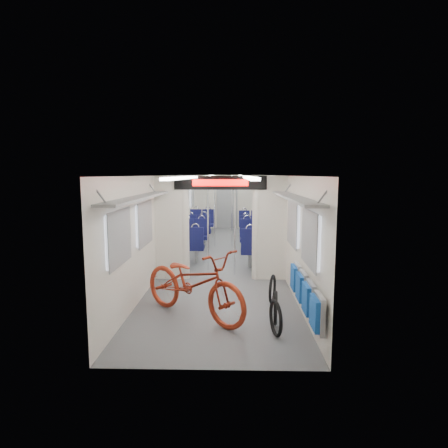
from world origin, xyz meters
name	(u,v)px	position (x,y,z in m)	size (l,w,h in m)	color
carriage	(223,206)	(0.00, -0.27, 1.50)	(12.00, 12.02, 2.31)	#515456
bicycle	(193,283)	(-0.36, -4.33, 0.58)	(0.77, 2.20, 1.16)	maroon
flip_bench	(305,293)	(1.35, -4.80, 0.58)	(0.12, 2.08, 0.48)	gray
bike_hoop_a	(276,320)	(0.90, -5.02, 0.24)	(0.54, 0.54, 0.05)	black
bike_hoop_b	(276,310)	(0.95, -4.61, 0.24)	(0.54, 0.54, 0.05)	black
bike_hoop_c	(272,291)	(1.00, -3.64, 0.24)	(0.53, 0.53, 0.05)	black
seat_bay_near_left	(191,238)	(-0.93, 0.30, 0.53)	(0.89, 1.98, 1.07)	#0D0F3D
seat_bay_near_right	(257,240)	(0.93, -0.10, 0.55)	(0.92, 2.13, 1.12)	#0D0F3D
seat_bay_far_left	(200,224)	(-0.93, 3.14, 0.54)	(0.91, 2.09, 1.10)	#0D0F3D
seat_bay_far_right	(251,225)	(0.93, 3.18, 0.52)	(0.88, 1.93, 1.06)	#0D0F3D
stanchion_near_left	(208,223)	(-0.33, -1.26, 1.15)	(0.04, 0.04, 2.30)	silver
stanchion_near_right	(235,226)	(0.32, -1.68, 1.15)	(0.05, 0.05, 2.30)	silver
stanchion_far_left	(215,211)	(-0.32, 1.75, 1.15)	(0.04, 0.04, 2.30)	silver
stanchion_far_right	(232,211)	(0.24, 1.93, 1.15)	(0.04, 0.04, 2.30)	silver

